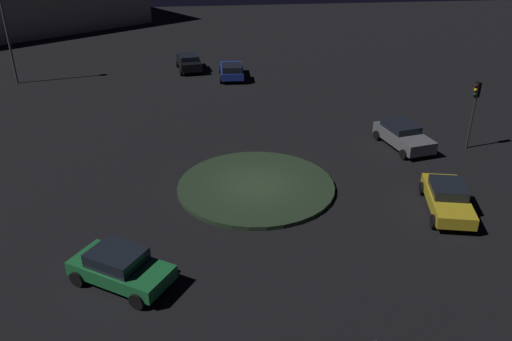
{
  "coord_description": "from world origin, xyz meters",
  "views": [
    {
      "loc": [
        2.82,
        24.01,
        13.25
      ],
      "look_at": [
        0.0,
        0.0,
        1.03
      ],
      "focal_mm": 36.79,
      "sensor_mm": 36.0,
      "label": 1
    }
  ],
  "objects_px": {
    "car_green": "(120,267)",
    "car_grey": "(403,135)",
    "traffic_light_west": "(475,102)",
    "car_black": "(189,62)",
    "streetlamp_southeast": "(2,7)",
    "car_yellow": "(448,198)",
    "car_blue": "(232,70)"
  },
  "relations": [
    {
      "from": "car_green",
      "to": "car_grey",
      "type": "xyz_separation_m",
      "value": [
        -15.7,
        -11.32,
        -0.0
      ]
    },
    {
      "from": "car_grey",
      "to": "traffic_light_west",
      "type": "distance_m",
      "value": 4.47
    },
    {
      "from": "car_black",
      "to": "streetlamp_southeast",
      "type": "height_order",
      "value": "streetlamp_southeast"
    },
    {
      "from": "traffic_light_west",
      "to": "car_black",
      "type": "bearing_deg",
      "value": -63.58
    },
    {
      "from": "car_green",
      "to": "streetlamp_southeast",
      "type": "xyz_separation_m",
      "value": [
        11.57,
        -27.55,
        5.39
      ]
    },
    {
      "from": "car_yellow",
      "to": "car_black",
      "type": "relative_size",
      "value": 1.15
    },
    {
      "from": "car_yellow",
      "to": "car_blue",
      "type": "bearing_deg",
      "value": -145.93
    },
    {
      "from": "car_green",
      "to": "car_yellow",
      "type": "xyz_separation_m",
      "value": [
        -15.04,
        -3.72,
        -0.03
      ]
    },
    {
      "from": "car_green",
      "to": "car_blue",
      "type": "height_order",
      "value": "car_green"
    },
    {
      "from": "car_yellow",
      "to": "car_blue",
      "type": "height_order",
      "value": "car_blue"
    },
    {
      "from": "car_green",
      "to": "car_blue",
      "type": "relative_size",
      "value": 1.02
    },
    {
      "from": "car_grey",
      "to": "car_yellow",
      "type": "bearing_deg",
      "value": -16.81
    },
    {
      "from": "car_black",
      "to": "traffic_light_west",
      "type": "relative_size",
      "value": 0.98
    },
    {
      "from": "car_grey",
      "to": "car_black",
      "type": "bearing_deg",
      "value": -156.64
    },
    {
      "from": "car_blue",
      "to": "car_black",
      "type": "height_order",
      "value": "car_black"
    },
    {
      "from": "car_yellow",
      "to": "car_grey",
      "type": "height_order",
      "value": "car_grey"
    },
    {
      "from": "car_yellow",
      "to": "traffic_light_west",
      "type": "bearing_deg",
      "value": 160.48
    },
    {
      "from": "traffic_light_west",
      "to": "car_grey",
      "type": "bearing_deg",
      "value": -25.05
    },
    {
      "from": "car_green",
      "to": "traffic_light_west",
      "type": "bearing_deg",
      "value": -118.06
    },
    {
      "from": "car_grey",
      "to": "traffic_light_west",
      "type": "bearing_deg",
      "value": 68.07
    },
    {
      "from": "car_blue",
      "to": "car_black",
      "type": "relative_size",
      "value": 1.04
    },
    {
      "from": "car_blue",
      "to": "car_grey",
      "type": "bearing_deg",
      "value": -146.53
    },
    {
      "from": "car_green",
      "to": "car_grey",
      "type": "relative_size",
      "value": 0.97
    },
    {
      "from": "car_yellow",
      "to": "traffic_light_west",
      "type": "xyz_separation_m",
      "value": [
        -4.48,
        -6.92,
        2.24
      ]
    },
    {
      "from": "car_blue",
      "to": "streetlamp_southeast",
      "type": "xyz_separation_m",
      "value": [
        17.93,
        -0.85,
        5.4
      ]
    },
    {
      "from": "car_black",
      "to": "traffic_light_west",
      "type": "distance_m",
      "value": 25.43
    },
    {
      "from": "car_blue",
      "to": "streetlamp_southeast",
      "type": "distance_m",
      "value": 18.75
    },
    {
      "from": "car_grey",
      "to": "streetlamp_southeast",
      "type": "bearing_deg",
      "value": -132.62
    },
    {
      "from": "car_yellow",
      "to": "traffic_light_west",
      "type": "distance_m",
      "value": 8.55
    },
    {
      "from": "car_green",
      "to": "traffic_light_west",
      "type": "height_order",
      "value": "traffic_light_west"
    },
    {
      "from": "streetlamp_southeast",
      "to": "car_black",
      "type": "bearing_deg",
      "value": -171.69
    },
    {
      "from": "car_black",
      "to": "streetlamp_southeast",
      "type": "distance_m",
      "value": 15.44
    }
  ]
}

